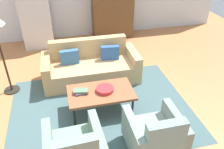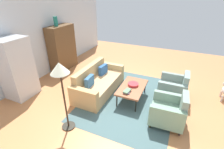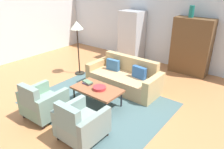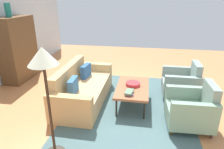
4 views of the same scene
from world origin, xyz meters
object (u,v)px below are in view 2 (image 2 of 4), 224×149
Objects in this scene: book_stack at (127,91)px; cabinet at (62,48)px; refrigerator at (17,69)px; coffee_table at (132,88)px; couch at (98,83)px; fruit_bowl at (133,84)px; vase_tall at (56,21)px; armchair_left at (170,112)px; armchair_right at (175,88)px; floor_lamp at (60,75)px.

book_stack is 0.16× the size of cabinet.
book_stack is 3.35m from refrigerator.
coffee_table is at bearing -70.28° from refrigerator.
couch is 1.20m from fruit_bowl.
vase_tall is (0.81, 3.36, 1.50)m from fruit_bowl.
armchair_left is at bearing -120.05° from fruit_bowl.
fruit_bowl is at bearing -5.87° from book_stack.
refrigerator is (-0.57, 4.43, 0.58)m from armchair_left.
coffee_table is 0.67× the size of cabinet.
refrigerator reaches higher than couch.
vase_tall is (0.29, 4.53, 1.63)m from armchair_right.
fruit_bowl is at bearing -105.89° from cabinet.
coffee_table is 0.70× the size of floor_lamp.
coffee_table is 3.39× the size of vase_tall.
refrigerator is at bearing 110.92° from fruit_bowl.
armchair_right is 1.29m from fruit_bowl.
vase_tall is at bearing 69.58° from armchair_left.
book_stack is 0.17× the size of floor_lamp.
vase_tall is 0.21× the size of floor_lamp.
armchair_left is (-0.60, -2.35, 0.06)m from couch.
armchair_left is at bearing -109.81° from cabinet.
vase_tall is 0.19× the size of refrigerator.
refrigerator is at bearing 95.08° from armchair_left.
vase_tall is at bearing 75.24° from coffee_table.
couch is 2.09m from floor_lamp.
armchair_right is at bearing -68.22° from refrigerator.
couch is 1.19m from coffee_table.
fruit_bowl reaches higher than book_stack.
book_stack is at bearing -110.50° from vase_tall.
refrigerator is (-2.21, -0.10, 0.03)m from cabinet.
book_stack is at bearing 174.13° from fruit_bowl.
refrigerator is 2.33m from floor_lamp.
refrigerator is (-1.25, 3.26, 0.44)m from fruit_bowl.
floor_lamp is (-2.34, 2.23, 1.10)m from armchair_right.
cabinet reaches higher than floor_lamp.
book_stack reaches higher than coffee_table.
vase_tall is (0.89, 2.18, 1.69)m from couch.
refrigerator reaches higher than armchair_left.
refrigerator reaches higher than coffee_table.
armchair_left is 1.00× the size of armchair_right.
book_stack is at bearing -36.41° from floor_lamp.
armchair_right is 3.42m from floor_lamp.
armchair_right reaches higher than book_stack.
vase_tall is (1.24, 3.32, 1.50)m from book_stack.
armchair_left reaches higher than couch.
floor_lamp is at bearing 149.60° from fruit_bowl.
armchair_right is at bearing -62.77° from coffee_table.
couch is 2.39× the size of armchair_left.
armchair_left is at bearing 179.72° from armchair_right.
fruit_bowl is 3.77m from vase_tall.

